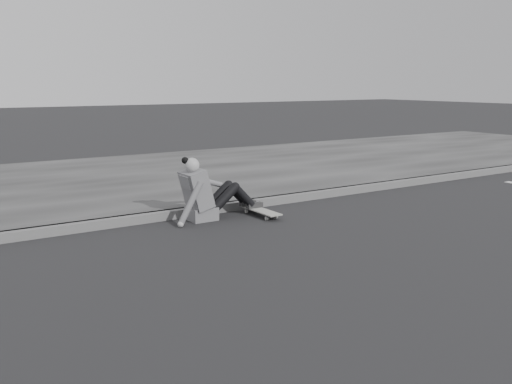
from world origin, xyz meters
TOP-DOWN VIEW (x-y plane):
  - ground at (0.00, 0.00)m, footprint 80.00×80.00m
  - curb at (0.00, 2.58)m, footprint 24.00×0.16m
  - sidewalk at (0.00, 5.60)m, footprint 24.00×6.00m
  - skateboard at (-0.95, 2.04)m, footprint 0.20×0.78m
  - seated_woman at (-1.68, 2.29)m, footprint 1.38×0.46m

SIDE VIEW (x-z plane):
  - ground at x=0.00m, z-range 0.00..0.00m
  - curb at x=0.00m, z-range 0.00..0.12m
  - sidewalk at x=0.00m, z-range 0.00..0.12m
  - skateboard at x=-0.95m, z-range 0.03..0.12m
  - seated_woman at x=-1.68m, z-range -0.08..0.80m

